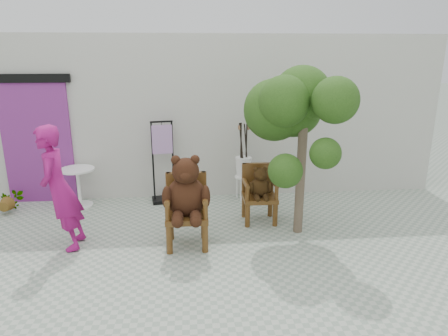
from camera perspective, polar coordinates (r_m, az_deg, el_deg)
The scene contains 11 objects.
ground_plane at distance 5.43m, azimuth -1.64°, elevation -13.39°, with size 60.00×60.00×0.00m, color #9DA695.
back_wall at distance 7.90m, azimuth -3.06°, elevation 7.61°, with size 9.00×1.00×3.00m, color #BAB9AE.
doorway at distance 7.93m, azimuth -25.13°, elevation 3.67°, with size 1.40×0.11×2.33m.
chair_big at distance 5.60m, azimuth -5.41°, elevation -4.05°, with size 0.66×0.71×1.34m.
chair_small at distance 6.49m, azimuth 5.08°, elevation -2.88°, with size 0.54×0.50×0.94m.
person at distance 5.92m, azimuth -22.47°, elevation -2.78°, with size 0.64×0.42×1.76m, color #961264.
cafe_table at distance 7.57m, azimuth -20.09°, elevation -2.00°, with size 0.60×0.60×0.70m.
display_stand at distance 7.38m, azimuth -8.64°, elevation -0.47°, with size 0.50×0.42×1.51m.
stool_bucket at distance 7.41m, azimuth 2.78°, elevation 0.24°, with size 0.32×0.32×1.45m.
tree at distance 5.99m, azimuth 9.87°, elevation 8.34°, with size 1.46×1.49×2.51m.
potted_plant at distance 7.86m, azimuth -28.30°, elevation -4.10°, with size 0.38×0.33×0.43m, color #18360E.
Camera 1 is at (-0.26, -4.71, 2.68)m, focal length 32.00 mm.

